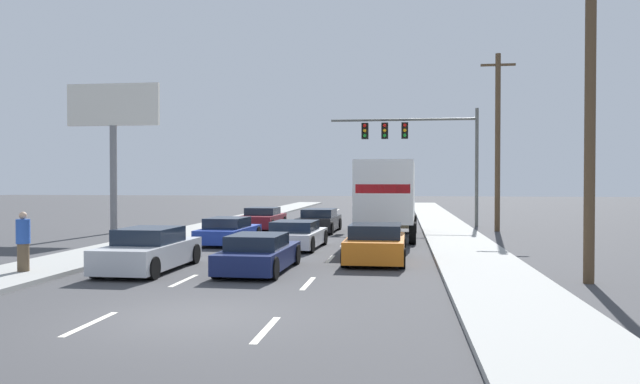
{
  "coord_description": "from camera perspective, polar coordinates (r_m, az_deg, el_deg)",
  "views": [
    {
      "loc": [
        4.13,
        -11.55,
        2.71
      ],
      "look_at": [
        0.71,
        13.88,
        2.23
      ],
      "focal_mm": 34.08,
      "sensor_mm": 36.0,
      "label": 1
    }
  ],
  "objects": [
    {
      "name": "car_silver",
      "position": [
        19.05,
        -15.74,
        -5.34
      ],
      "size": [
        1.89,
        4.39,
        1.29
      ],
      "color": "#B7BABF",
      "rests_on": "ground_plane"
    },
    {
      "name": "lane_markings",
      "position": [
        31.12,
        -0.0,
        -3.91
      ],
      "size": [
        3.54,
        52.0,
        0.01
      ],
      "color": "silver",
      "rests_on": "ground_plane"
    },
    {
      "name": "sidewalk_right",
      "position": [
        31.76,
        12.14,
        -3.71
      ],
      "size": [
        2.73,
        80.0,
        0.14
      ],
      "primitive_type": "cube",
      "color": "#9E9E99",
      "rests_on": "ground_plane"
    },
    {
      "name": "roadside_billboard",
      "position": [
        33.08,
        -18.85,
        6.1
      ],
      "size": [
        4.94,
        0.36,
        7.69
      ],
      "color": "slate",
      "rests_on": "ground_plane"
    },
    {
      "name": "box_truck",
      "position": [
        28.24,
        6.4,
        -0.25
      ],
      "size": [
        2.79,
        8.63,
        3.56
      ],
      "color": "white",
      "rests_on": "ground_plane"
    },
    {
      "name": "car_blue",
      "position": [
        26.27,
        -8.58,
        -3.69
      ],
      "size": [
        1.97,
        4.24,
        1.14
      ],
      "color": "#1E389E",
      "rests_on": "ground_plane"
    },
    {
      "name": "car_maroon",
      "position": [
        34.06,
        -5.41,
        -2.54
      ],
      "size": [
        2.03,
        4.18,
        1.21
      ],
      "color": "maroon",
      "rests_on": "ground_plane"
    },
    {
      "name": "pedestrian_near_corner",
      "position": [
        19.17,
        -26.11,
        -4.2
      ],
      "size": [
        0.38,
        0.38,
        1.69
      ],
      "color": "brown",
      "rests_on": "sidewalk_left"
    },
    {
      "name": "utility_pole_near",
      "position": [
        17.57,
        24.04,
        8.02
      ],
      "size": [
        1.8,
        0.28,
        9.44
      ],
      "color": "brown",
      "rests_on": "ground_plane"
    },
    {
      "name": "car_orange",
      "position": [
        20.36,
        5.26,
        -4.9
      ],
      "size": [
        2.02,
        4.17,
        1.27
      ],
      "color": "orange",
      "rests_on": "ground_plane"
    },
    {
      "name": "car_black",
      "position": [
        32.02,
        -0.07,
        -2.74
      ],
      "size": [
        2.01,
        4.36,
        1.22
      ],
      "color": "black",
      "rests_on": "ground_plane"
    },
    {
      "name": "car_navy",
      "position": [
        18.28,
        -5.75,
        -5.8
      ],
      "size": [
        1.89,
        4.29,
        1.13
      ],
      "color": "#141E4C",
      "rests_on": "ground_plane"
    },
    {
      "name": "traffic_signal_mast",
      "position": [
        36.71,
        8.39,
        5.05
      ],
      "size": [
        8.73,
        0.69,
        6.98
      ],
      "color": "#595B56",
      "rests_on": "ground_plane"
    },
    {
      "name": "utility_pole_mid",
      "position": [
        33.69,
        16.35,
        4.7
      ],
      "size": [
        1.8,
        0.28,
        9.45
      ],
      "color": "brown",
      "rests_on": "ground_plane"
    },
    {
      "name": "sidewalk_left",
      "position": [
        33.44,
        -11.14,
        -3.47
      ],
      "size": [
        2.73,
        80.0,
        0.14
      ],
      "primitive_type": "cube",
      "color": "#9E9E99",
      "rests_on": "ground_plane"
    },
    {
      "name": "ground_plane",
      "position": [
        36.88,
        1.2,
        -3.13
      ],
      "size": [
        140.0,
        140.0,
        0.0
      ],
      "primitive_type": "plane",
      "color": "#3D3D3F"
    },
    {
      "name": "car_white",
      "position": [
        24.27,
        -2.26,
        -4.09
      ],
      "size": [
        2.1,
        4.09,
        1.11
      ],
      "color": "white",
      "rests_on": "ground_plane"
    }
  ]
}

